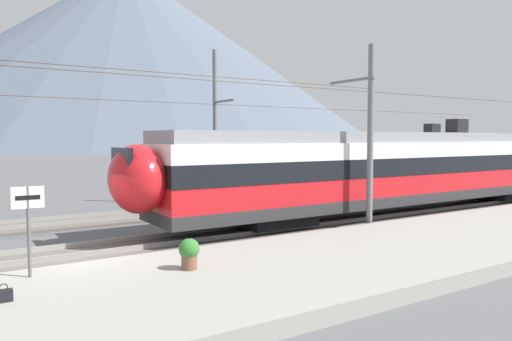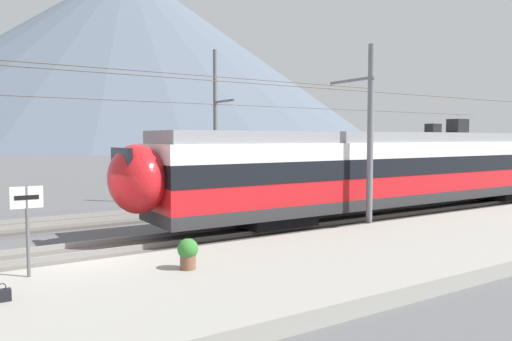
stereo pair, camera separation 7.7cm
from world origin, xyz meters
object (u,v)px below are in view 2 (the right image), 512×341
train_far_track (392,160)px  catenary_mast_far_side (217,126)px  potted_plant_platform_edge (188,252)px  train_near_platform (398,168)px  handbag_beside_passenger (2,295)px  platform_sign (27,211)px  catenary_mast_mid (367,133)px

train_far_track → catenary_mast_far_side: 11.89m
catenary_mast_far_side → potted_plant_platform_edge: 14.54m
train_near_platform → catenary_mast_far_side: (-5.41, 7.62, 2.00)m
handbag_beside_passenger → potted_plant_platform_edge: bearing=2.6°
platform_sign → potted_plant_platform_edge: 3.81m
catenary_mast_mid → potted_plant_platform_edge: bearing=-163.4°
train_near_platform → handbag_beside_passenger: train_near_platform is taller
train_far_track → handbag_beside_passenger: train_far_track is taller
platform_sign → handbag_beside_passenger: platform_sign is taller
train_near_platform → platform_sign: train_near_platform is taller
platform_sign → handbag_beside_passenger: size_ratio=5.76×
train_far_track → catenary_mast_mid: catenary_mast_mid is taller
catenary_mast_far_side → handbag_beside_passenger: catenary_mast_far_side is taller
platform_sign → potted_plant_platform_edge: platform_sign is taller
train_near_platform → platform_sign: size_ratio=12.52×
potted_plant_platform_edge → platform_sign: bearing=157.7°
train_near_platform → catenary_mast_far_side: 9.56m
train_near_platform → handbag_beside_passenger: size_ratio=72.16×
train_near_platform → platform_sign: 16.36m
train_far_track → platform_sign: train_far_track is taller
platform_sign → train_far_track: bearing=22.1°
platform_sign → handbag_beside_passenger: (-0.69, -1.57, -1.42)m
train_near_platform → potted_plant_platform_edge: bearing=-160.4°
handbag_beside_passenger → catenary_mast_mid: bearing=12.2°
catenary_mast_far_side → train_far_track: bearing=-8.4°
train_far_track → potted_plant_platform_edge: bearing=-151.1°
catenary_mast_far_side → potted_plant_platform_edge: catenary_mast_far_side is taller
handbag_beside_passenger → train_near_platform: bearing=15.7°
catenary_mast_far_side → potted_plant_platform_edge: bearing=-120.9°
train_near_platform → catenary_mast_mid: 4.73m
catenary_mast_mid → platform_sign: (-12.03, -1.19, -1.84)m
catenary_mast_mid → platform_sign: catenary_mast_mid is taller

